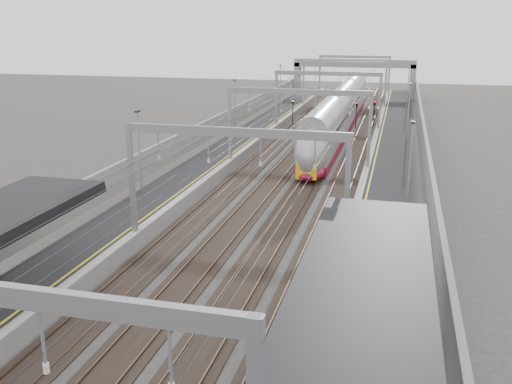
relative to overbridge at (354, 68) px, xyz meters
The scene contains 12 objects.
platform_left 55.79m from the overbridge, 98.28° to the right, with size 4.00×120.00×1.00m, color black.
platform_right 55.79m from the overbridge, 81.72° to the right, with size 4.00×120.00×1.00m, color black.
tracks 55.25m from the overbridge, 90.00° to the right, with size 11.40×140.00×0.20m.
overhead_line 48.39m from the overbridge, 90.00° to the right, with size 13.00×140.00×6.60m.
overbridge is the anchor object (origin of this frame).
wall_left 56.25m from the overbridge, 101.51° to the right, with size 0.30×120.00×3.20m, color gray.
wall_right 56.25m from the overbridge, 78.49° to the right, with size 0.30×120.00×3.20m, color gray.
train 38.75m from the overbridge, 87.77° to the right, with size 2.77×50.40×4.37m.
bench 87.82m from the overbridge, 84.23° to the right, with size 1.04×2.06×1.03m.
signal_green 33.08m from the overbridge, 99.08° to the right, with size 0.32×0.32×3.48m.
signal_red_near 32.83m from the overbridge, 84.38° to the right, with size 0.32×0.32×3.48m.
signal_red_far 31.24m from the overbridge, 80.00° to the right, with size 0.32×0.32×3.48m.
Camera 1 is at (8.77, -7.58, 13.01)m, focal length 40.00 mm.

